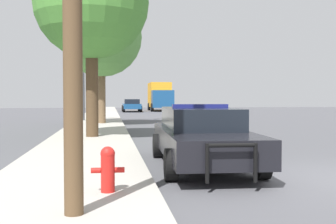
% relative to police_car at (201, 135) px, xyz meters
% --- Properties ---
extents(ground_plane, '(110.00, 110.00, 0.00)m').
position_rel_police_car_xyz_m(ground_plane, '(2.25, -1.74, -0.73)').
color(ground_plane, '#4F4F54').
extents(sidewalk_left, '(3.00, 110.00, 0.13)m').
position_rel_police_car_xyz_m(sidewalk_left, '(-2.85, -1.74, -0.66)').
color(sidewalk_left, '#ADA89E').
rests_on(sidewalk_left, ground_plane).
extents(police_car, '(2.18, 5.38, 1.46)m').
position_rel_police_car_xyz_m(police_car, '(0.00, 0.00, 0.00)').
color(police_car, black).
rests_on(police_car, ground_plane).
extents(fire_hydrant, '(0.52, 0.23, 0.72)m').
position_rel_police_car_xyz_m(fire_hydrant, '(-2.17, -2.98, -0.21)').
color(fire_hydrant, red).
rests_on(fire_hydrant, sidewalk_left).
extents(traffic_light, '(3.50, 0.35, 5.43)m').
position_rel_police_car_xyz_m(traffic_light, '(-2.45, 17.77, 3.21)').
color(traffic_light, '#424247').
rests_on(traffic_light, sidewalk_left).
extents(car_background_distant, '(2.06, 4.49, 1.37)m').
position_rel_police_car_xyz_m(car_background_distant, '(0.28, 36.13, 0.01)').
color(car_background_distant, navy).
rests_on(car_background_distant, ground_plane).
extents(box_truck, '(2.63, 7.21, 3.27)m').
position_rel_police_car_xyz_m(box_truck, '(3.71, 38.96, 1.01)').
color(box_truck, navy).
rests_on(box_truck, ground_plane).
extents(tree_sidewalk_near, '(4.32, 4.32, 7.23)m').
position_rel_police_car_xyz_m(tree_sidewalk_near, '(-2.78, 6.48, 4.44)').
color(tree_sidewalk_near, '#4C3823').
rests_on(tree_sidewalk_near, sidewalk_left).
extents(tree_sidewalk_mid, '(4.57, 4.57, 7.21)m').
position_rel_police_car_xyz_m(tree_sidewalk_mid, '(-2.55, 14.58, 4.30)').
color(tree_sidewalk_mid, brown).
rests_on(tree_sidewalk_mid, sidewalk_left).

